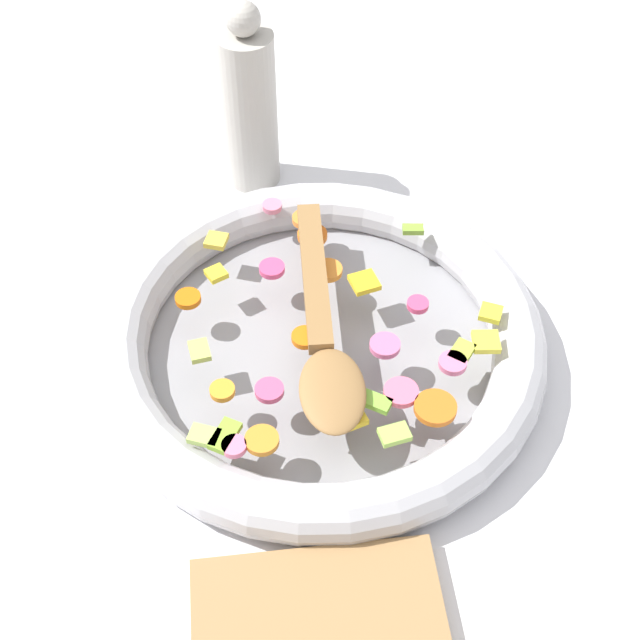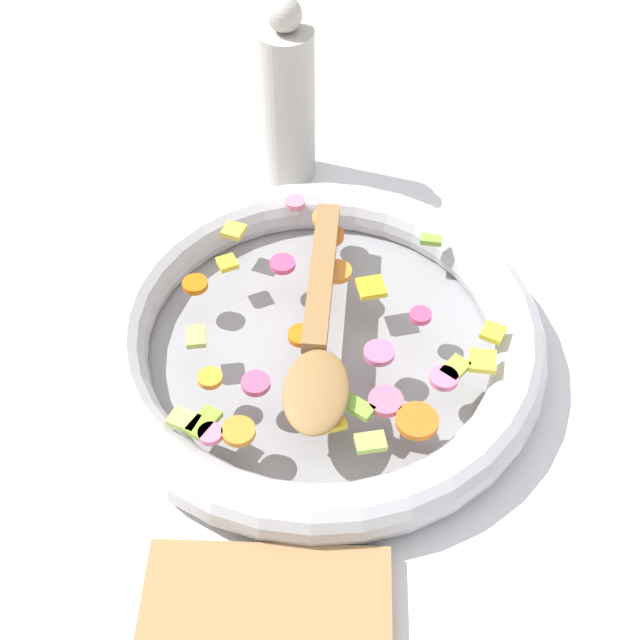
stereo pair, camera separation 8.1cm
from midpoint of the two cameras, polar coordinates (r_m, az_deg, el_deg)
ground_plane at (r=0.84m, az=-2.73°, el=-2.40°), size 4.00×4.00×0.00m
skillet at (r=0.83m, az=-2.79°, el=-1.44°), size 0.42×0.42×0.05m
chopped_vegetables at (r=0.79m, az=-2.12°, el=-1.61°), size 0.32×0.30×0.01m
wooden_spoon at (r=0.78m, az=-2.81°, el=-1.21°), size 0.27×0.06×0.01m
pepper_mill at (r=0.98m, az=-6.98°, el=13.37°), size 0.06×0.06×0.22m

